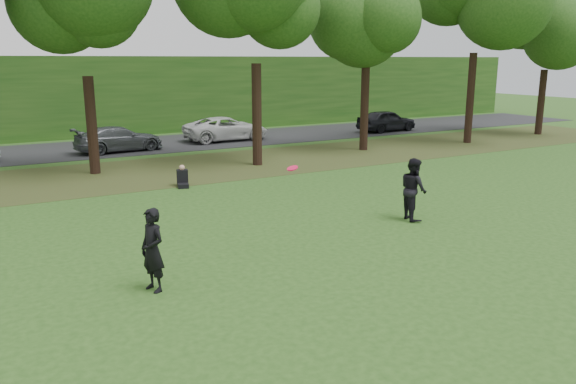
% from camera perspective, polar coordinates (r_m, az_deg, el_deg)
% --- Properties ---
extents(ground, '(120.00, 120.00, 0.00)m').
position_cam_1_polar(ground, '(13.96, 4.51, -6.79)').
color(ground, '#234716').
rests_on(ground, ground).
extents(leaf_litter, '(60.00, 7.00, 0.01)m').
position_cam_1_polar(leaf_litter, '(25.43, -11.94, 2.18)').
color(leaf_litter, '#443218').
rests_on(leaf_litter, ground).
extents(street, '(70.00, 7.00, 0.02)m').
position_cam_1_polar(street, '(33.05, -16.15, 4.48)').
color(street, black).
rests_on(street, ground).
extents(far_hedge, '(70.00, 3.00, 5.00)m').
position_cam_1_polar(far_hedge, '(38.64, -18.49, 9.24)').
color(far_hedge, '#1C4614').
rests_on(far_hedge, ground).
extents(player_left, '(0.62, 0.76, 1.80)m').
position_cam_1_polar(player_left, '(12.14, -13.59, -5.76)').
color(player_left, black).
rests_on(player_left, ground).
extents(player_right, '(0.94, 1.08, 1.91)m').
position_cam_1_polar(player_right, '(17.45, 12.63, 0.29)').
color(player_right, black).
rests_on(player_right, ground).
extents(parked_cars, '(38.38, 3.49, 1.50)m').
position_cam_1_polar(parked_cars, '(32.02, -14.32, 5.61)').
color(parked_cars, black).
rests_on(parked_cars, street).
extents(frisbee, '(0.33, 0.34, 0.12)m').
position_cam_1_polar(frisbee, '(13.39, 0.46, 2.44)').
color(frisbee, '#F6144A').
rests_on(frisbee, ground).
extents(seated_person, '(0.58, 0.81, 0.83)m').
position_cam_1_polar(seated_person, '(22.05, -10.66, 1.36)').
color(seated_person, black).
rests_on(seated_person, ground).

